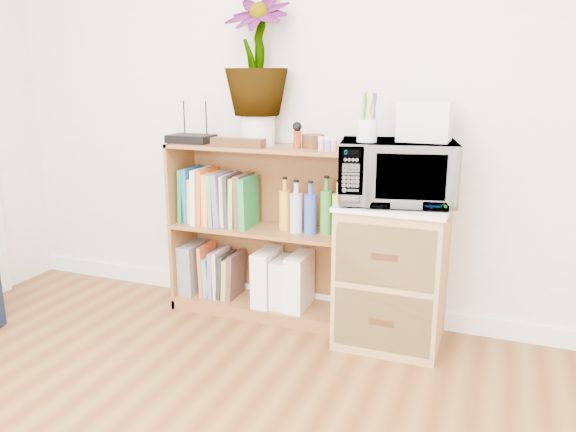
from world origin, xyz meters
The scene contains 21 objects.
skirting_board centered at (0.00, 2.24, 0.05)m, with size 4.00×0.02×0.10m, color white.
bookshelf centered at (-0.35, 2.10, 0.47)m, with size 1.00×0.30×0.95m, color brown.
wicker_unit centered at (0.40, 2.02, 0.35)m, with size 0.50×0.45×0.70m, color #9E7542.
microwave centered at (0.40, 2.02, 0.87)m, with size 0.53×0.36×0.29m, color silver.
pen_cup centered at (0.27, 1.93, 1.07)m, with size 0.09×0.09×0.10m, color white.
small_appliance centered at (0.51, 2.06, 1.11)m, with size 0.23×0.19×0.18m, color silver.
router centered at (-0.75, 2.08, 0.97)m, with size 0.24×0.16×0.04m, color black.
white_bowl centered at (-0.53, 2.07, 0.97)m, with size 0.13×0.13×0.03m, color white.
plant_pot centered at (-0.37, 2.12, 1.03)m, with size 0.18×0.18×0.16m, color silver.
potted_plant centered at (-0.37, 2.12, 1.41)m, with size 0.34×0.34×0.60m, color #326729.
trinket_box centered at (-0.42, 2.00, 0.97)m, with size 0.29×0.07×0.05m, color #3D2410.
kokeshi_doll centered at (-0.12, 2.06, 0.99)m, with size 0.04×0.04×0.09m, color maroon.
wooden_bowl centered at (-0.05, 2.11, 0.98)m, with size 0.12×0.12×0.07m, color #3D2010.
paint_jars centered at (0.06, 2.01, 0.98)m, with size 0.12×0.04×0.06m, color pink.
file_box centered at (-0.78, 2.10, 0.21)m, with size 0.09×0.23×0.29m, color slate.
magazine_holder_left centered at (-0.31, 2.09, 0.22)m, with size 0.10×0.24×0.31m, color white.
magazine_holder_mid centered at (-0.21, 2.09, 0.20)m, with size 0.09×0.21×0.27m, color silver.
magazine_holder_right centered at (-0.12, 2.09, 0.22)m, with size 0.10×0.24×0.30m, color white.
cookbooks centered at (-0.60, 2.10, 0.64)m, with size 0.42×0.20×0.31m.
liquor_bottles centered at (-0.02, 2.10, 0.64)m, with size 0.45×0.07×0.30m.
lower_books centered at (-0.60, 2.10, 0.20)m, with size 0.22×0.19×0.30m.
Camera 1 is at (0.87, -0.61, 1.32)m, focal length 35.00 mm.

